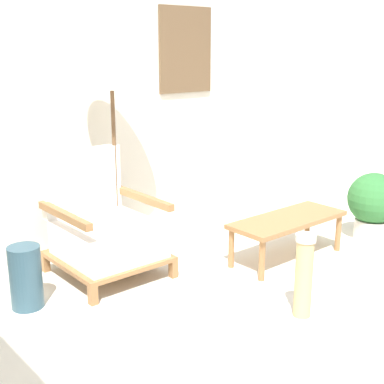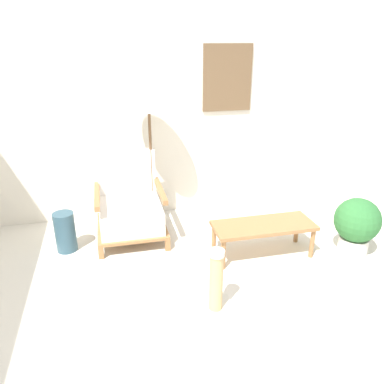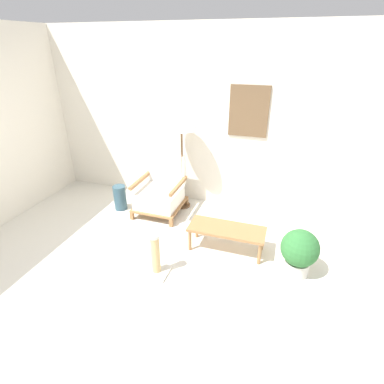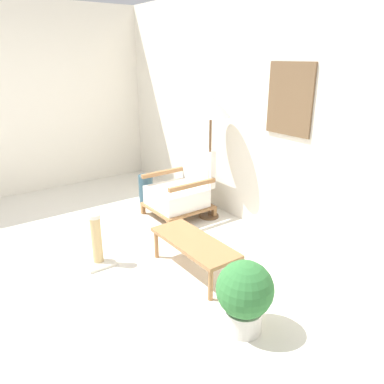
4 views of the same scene
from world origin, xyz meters
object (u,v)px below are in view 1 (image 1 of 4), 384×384
at_px(floor_lamp, 112,77).
at_px(scratching_post, 303,288).
at_px(vase, 26,277).
at_px(coffee_table, 288,223).
at_px(armchair, 104,230).
at_px(potted_plant, 373,203).

bearing_deg(floor_lamp, scratching_post, -80.90).
bearing_deg(vase, coffee_table, -15.69).
distance_m(vase, scratching_post, 1.69).
bearing_deg(coffee_table, vase, 164.31).
bearing_deg(armchair, coffee_table, -29.05).
relative_size(potted_plant, scratching_post, 1.06).
relative_size(coffee_table, scratching_post, 1.79).
relative_size(floor_lamp, potted_plant, 2.68).
xyz_separation_m(armchair, vase, (-0.65, -0.15, -0.12)).
bearing_deg(armchair, floor_lamp, 43.49).
bearing_deg(vase, scratching_post, -45.74).
distance_m(floor_lamp, potted_plant, 2.36).
relative_size(armchair, coffee_table, 0.89).
xyz_separation_m(floor_lamp, scratching_post, (0.26, -1.61, -1.16)).
height_order(floor_lamp, potted_plant, floor_lamp).
bearing_deg(vase, potted_plant, -14.40).
relative_size(floor_lamp, scratching_post, 2.85).
height_order(armchair, floor_lamp, floor_lamp).
distance_m(armchair, coffee_table, 1.38).
bearing_deg(scratching_post, floor_lamp, 99.10).
bearing_deg(armchair, scratching_post, -68.74).
xyz_separation_m(armchair, coffee_table, (1.20, -0.67, -0.03)).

